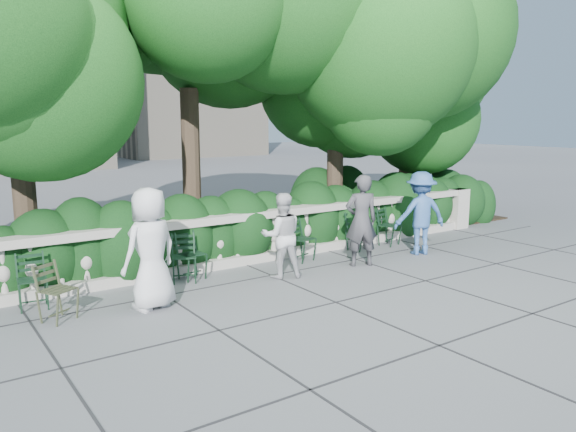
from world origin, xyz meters
TOP-DOWN VIEW (x-y plane):
  - ground at (0.00, 0.00)m, footprint 90.00×90.00m
  - balustrade at (0.00, 1.80)m, footprint 12.00×0.44m
  - shrub_hedge at (0.00, 3.00)m, footprint 15.00×2.60m
  - tree_canopy at (0.69, 3.19)m, footprint 15.04×6.52m
  - chair_a at (-1.74, 1.26)m, footprint 0.50×0.53m
  - chair_b at (-4.35, 1.17)m, footprint 0.49×0.52m
  - chair_c at (-2.00, 1.18)m, footprint 0.59×0.61m
  - chair_d at (0.59, 1.17)m, footprint 0.55×0.58m
  - chair_e at (2.99, 1.20)m, footprint 0.56×0.59m
  - chair_f at (2.14, 1.27)m, footprint 0.58×0.60m
  - chair_weathered at (-4.08, 0.46)m, footprint 0.62×0.64m
  - person_businessman at (-2.88, 0.36)m, footprint 1.01×0.80m
  - person_woman_grey at (1.27, 0.42)m, footprint 0.74×0.62m
  - person_casual_man at (-0.40, 0.62)m, footprint 0.89×0.80m
  - person_older_blue at (2.89, 0.42)m, footprint 1.25×0.96m

SIDE VIEW (x-z plane):
  - ground at x=0.00m, z-range 0.00..0.00m
  - shrub_hedge at x=0.00m, z-range -0.85..0.85m
  - chair_a at x=-1.74m, z-range -0.42..0.42m
  - chair_b at x=-4.35m, z-range -0.42..0.42m
  - chair_c at x=-2.00m, z-range -0.42..0.42m
  - chair_d at x=0.59m, z-range -0.42..0.42m
  - chair_e at x=2.99m, z-range -0.42..0.42m
  - chair_f at x=2.14m, z-range -0.42..0.42m
  - chair_weathered at x=-4.08m, z-range -0.42..0.42m
  - balustrade at x=0.00m, z-range -0.01..0.99m
  - person_casual_man at x=-0.40m, z-range 0.00..1.50m
  - person_older_blue at x=2.89m, z-range 0.00..1.70m
  - person_woman_grey at x=1.27m, z-range 0.00..1.74m
  - person_businessman at x=-2.88m, z-range 0.00..1.80m
  - tree_canopy at x=0.69m, z-range 0.57..7.35m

